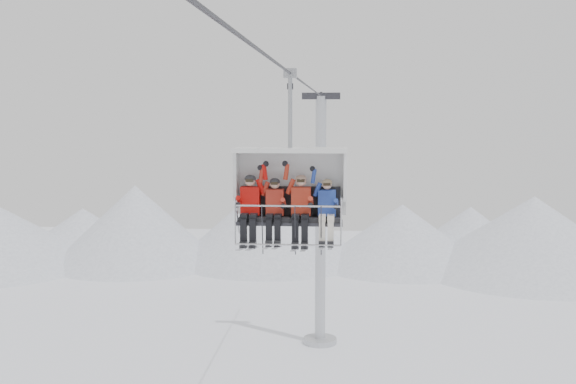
# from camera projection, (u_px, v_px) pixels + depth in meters

# --- Properties ---
(ridgeline) EXTENTS (72.00, 21.00, 7.00)m
(ridgeline) POSITION_uv_depth(u_px,v_px,m) (309.00, 231.00, 58.77)
(ridgeline) COLOR white
(ridgeline) RESTS_ON ground
(lift_tower_right) EXTENTS (2.00, 1.80, 13.48)m
(lift_tower_right) POSITION_uv_depth(u_px,v_px,m) (320.00, 238.00, 38.46)
(lift_tower_right) COLOR #B0B2B7
(lift_tower_right) RESTS_ON ground
(haul_cable) EXTENTS (0.06, 50.00, 0.06)m
(haul_cable) POSITION_uv_depth(u_px,v_px,m) (288.00, 72.00, 15.84)
(haul_cable) COLOR #2E2E33
(haul_cable) RESTS_ON lift_tower_left
(chairlift_carrier) EXTENTS (2.61, 1.17, 3.98)m
(chairlift_carrier) POSITION_uv_depth(u_px,v_px,m) (291.00, 185.00, 16.87)
(chairlift_carrier) COLOR black
(chairlift_carrier) RESTS_ON haul_cable
(skier_far_left) EXTENTS (0.44, 1.69, 1.74)m
(skier_far_left) POSITION_uv_depth(u_px,v_px,m) (250.00, 206.00, 16.70)
(skier_far_left) COLOR red
(skier_far_left) RESTS_ON chairlift_carrier
(skier_center_left) EXTENTS (0.41, 1.69, 1.63)m
(skier_center_left) POSITION_uv_depth(u_px,v_px,m) (275.00, 208.00, 16.65)
(skier_center_left) COLOR #AD291B
(skier_center_left) RESTS_ON chairlift_carrier
(skier_center_right) EXTENTS (0.45, 1.69, 1.75)m
(skier_center_right) POSITION_uv_depth(u_px,v_px,m) (301.00, 207.00, 16.60)
(skier_center_right) COLOR #B52F1B
(skier_center_right) RESTS_ON chairlift_carrier
(skier_far_right) EXTENTS (0.41, 1.69, 1.61)m
(skier_far_right) POSITION_uv_depth(u_px,v_px,m) (327.00, 209.00, 16.55)
(skier_far_right) COLOR #2540A0
(skier_far_right) RESTS_ON chairlift_carrier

